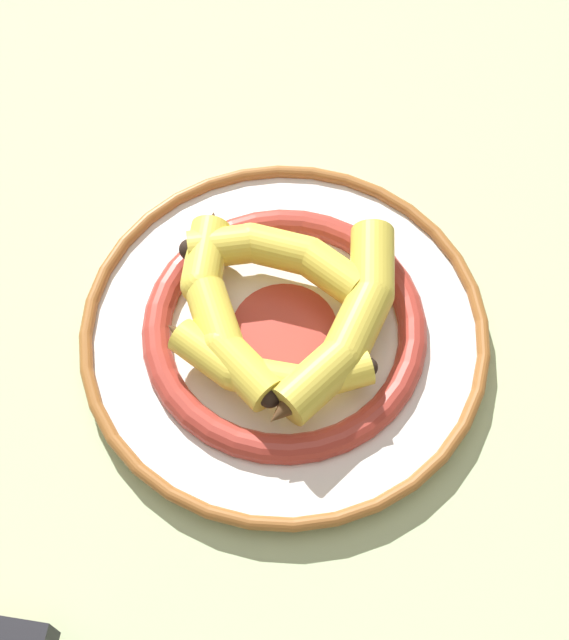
{
  "coord_description": "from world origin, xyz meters",
  "views": [
    {
      "loc": [
        0.28,
        0.29,
        0.71
      ],
      "look_at": [
        0.01,
        0.04,
        0.03
      ],
      "focal_mm": 50.0,
      "sensor_mm": 36.0,
      "label": 1
    }
  ],
  "objects_px": {
    "banana_b": "(281,256)",
    "banana_d": "(266,369)",
    "banana_c": "(218,309)",
    "decorative_bowl": "(284,331)",
    "banana_a": "(348,326)"
  },
  "relations": [
    {
      "from": "banana_a",
      "to": "banana_c",
      "type": "relative_size",
      "value": 1.14
    },
    {
      "from": "banana_b",
      "to": "banana_d",
      "type": "distance_m",
      "value": 0.11
    },
    {
      "from": "banana_c",
      "to": "banana_d",
      "type": "xyz_separation_m",
      "value": [
        0.01,
        0.07,
        -0.0
      ]
    },
    {
      "from": "banana_a",
      "to": "banana_c",
      "type": "height_order",
      "value": "banana_a"
    },
    {
      "from": "banana_c",
      "to": "banana_b",
      "type": "bearing_deg",
      "value": 116.49
    },
    {
      "from": "decorative_bowl",
      "to": "banana_d",
      "type": "xyz_separation_m",
      "value": [
        0.05,
        0.02,
        0.03
      ]
    },
    {
      "from": "banana_b",
      "to": "banana_c",
      "type": "distance_m",
      "value": 0.08
    },
    {
      "from": "banana_d",
      "to": "banana_c",
      "type": "bearing_deg",
      "value": 137.19
    },
    {
      "from": "banana_a",
      "to": "decorative_bowl",
      "type": "bearing_deg",
      "value": 98.96
    },
    {
      "from": "banana_a",
      "to": "banana_d",
      "type": "distance_m",
      "value": 0.08
    },
    {
      "from": "decorative_bowl",
      "to": "banana_c",
      "type": "relative_size",
      "value": 1.98
    },
    {
      "from": "decorative_bowl",
      "to": "banana_a",
      "type": "relative_size",
      "value": 1.74
    },
    {
      "from": "banana_a",
      "to": "banana_b",
      "type": "distance_m",
      "value": 0.09
    },
    {
      "from": "decorative_bowl",
      "to": "banana_b",
      "type": "distance_m",
      "value": 0.07
    },
    {
      "from": "banana_b",
      "to": "banana_d",
      "type": "relative_size",
      "value": 1.01
    }
  ]
}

